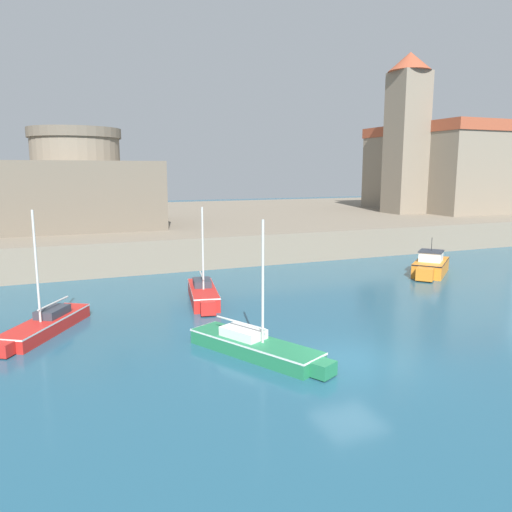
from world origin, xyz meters
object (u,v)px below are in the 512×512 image
object	(u,v)px
sailboat_red_0	(45,324)
church	(428,163)
sailboat_red_1	(203,293)
sailboat_green_4	(256,346)
motorboat_orange_2	(430,266)
fortress	(78,188)

from	to	relation	value
sailboat_red_0	church	xyz separation A→B (m)	(41.85, 24.48, 7.52)
sailboat_red_1	church	distance (m)	41.12
sailboat_red_1	sailboat_green_4	bearing A→B (deg)	-92.28
motorboat_orange_2	sailboat_green_4	xyz separation A→B (m)	(-16.81, -9.54, -0.23)
sailboat_green_4	sailboat_red_1	bearing A→B (deg)	87.72
sailboat_red_1	church	bearing A→B (deg)	32.99
sailboat_red_1	church	xyz separation A→B (m)	(33.92, 22.02, 7.45)
sailboat_red_0	motorboat_orange_2	xyz separation A→B (m)	(24.40, 3.54, 0.22)
sailboat_red_1	sailboat_green_4	world-z (taller)	sailboat_green_4
church	fortress	size ratio (longest dim) A/B	1.34
sailboat_red_1	motorboat_orange_2	world-z (taller)	sailboat_red_1
sailboat_red_0	church	bearing A→B (deg)	30.32
sailboat_red_0	church	world-z (taller)	church
sailboat_red_0	fortress	distance (m)	23.35
sailboat_green_4	church	world-z (taller)	church
fortress	church	bearing A→B (deg)	2.72
sailboat_red_0	sailboat_green_4	world-z (taller)	sailboat_red_0
motorboat_orange_2	church	size ratio (longest dim) A/B	0.28
motorboat_orange_2	fortress	distance (m)	29.31
sailboat_red_0	fortress	xyz separation A→B (m)	(2.70, 22.62, 5.11)
sailboat_red_1	fortress	size ratio (longest dim) A/B	0.44
sailboat_red_1	motorboat_orange_2	distance (m)	16.51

